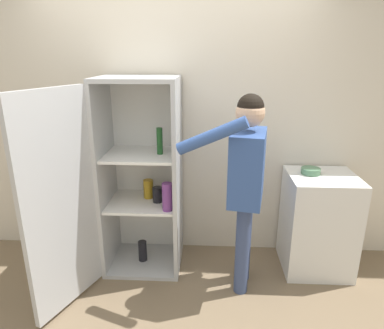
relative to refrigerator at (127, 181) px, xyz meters
name	(u,v)px	position (x,y,z in m)	size (l,w,h in m)	color
ground_plane	(164,309)	(0.37, -0.54, -0.86)	(12.00, 12.00, 0.00)	#7A664C
wall_back	(174,124)	(0.37, 0.44, 0.42)	(7.00, 0.06, 2.55)	beige
refrigerator	(127,181)	(0.00, 0.00, 0.00)	(0.98, 1.21, 1.73)	#B7BABC
person	(246,172)	(1.00, -0.19, 0.17)	(0.71, 0.58, 1.64)	#384770
counter	(318,223)	(1.70, 0.11, -0.41)	(0.59, 0.56, 0.91)	white
bowl	(311,171)	(1.60, 0.15, 0.07)	(0.17, 0.17, 0.05)	#517F5B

